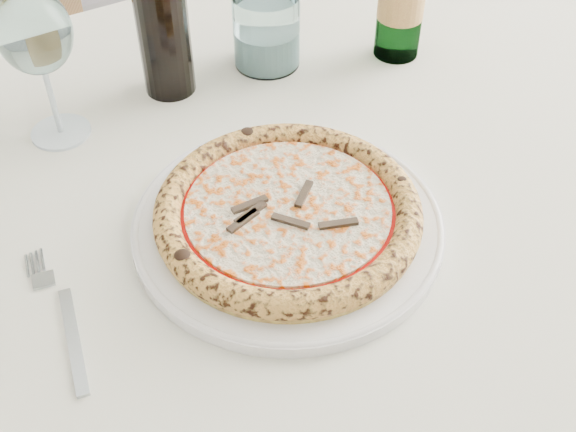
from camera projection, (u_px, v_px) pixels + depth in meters
name	position (u px, v px, depth m)	size (l,w,h in m)	color
dining_table	(245.00, 226.00, 0.88)	(1.57, 0.94, 0.76)	olive
chair_far	(17.00, 57.00, 1.42)	(0.47, 0.47, 0.93)	olive
plate	(288.00, 224.00, 0.76)	(0.33, 0.33, 0.02)	white
pizza	(288.00, 212.00, 0.75)	(0.28, 0.28, 0.03)	#E3C356
fork	(63.00, 319.00, 0.68)	(0.04, 0.18, 0.00)	#9DA7B0
wine_glass	(34.00, 35.00, 0.79)	(0.08, 0.08, 0.19)	white
tumbler	(267.00, 35.00, 0.96)	(0.09, 0.09, 0.10)	silver
wine_bottle	(161.00, 9.00, 0.87)	(0.07, 0.07, 0.27)	black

